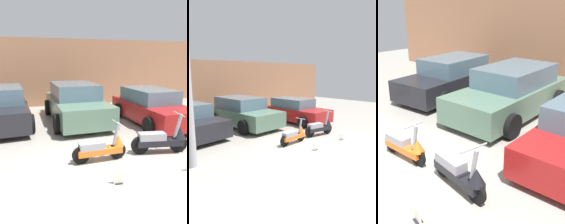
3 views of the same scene
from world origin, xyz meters
TOP-DOWN VIEW (x-y plane):
  - ground_plane at (0.00, 0.00)m, footprint 28.00×28.00m
  - wall_back at (0.00, 7.93)m, footprint 19.60×0.12m
  - scooter_front_left at (-0.31, 0.85)m, footprint 1.36×0.49m
  - scooter_front_right at (1.34, 0.86)m, footprint 1.51×0.59m
  - car_rear_center at (-0.18, 4.68)m, footprint 2.23×4.44m
  - car_rear_right at (2.57, 3.54)m, footprint 1.99×3.93m
  - placard_near_left_scooter at (-0.32, -0.19)m, footprint 0.20×0.13m
  - placard_near_right_scooter at (1.40, -0.17)m, footprint 0.20×0.15m

SIDE VIEW (x-z plane):
  - ground_plane at x=0.00m, z-range 0.00..0.00m
  - placard_near_left_scooter at x=-0.32m, z-range -0.02..0.24m
  - placard_near_right_scooter at x=1.40m, z-range -0.02..0.24m
  - scooter_front_left at x=-0.31m, z-range -0.14..0.81m
  - scooter_front_right at x=1.34m, z-range -0.15..0.90m
  - car_rear_right at x=2.57m, z-range -0.03..1.29m
  - car_rear_center at x=-0.18m, z-range -0.03..1.46m
  - wall_back at x=0.00m, z-range 0.00..3.48m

